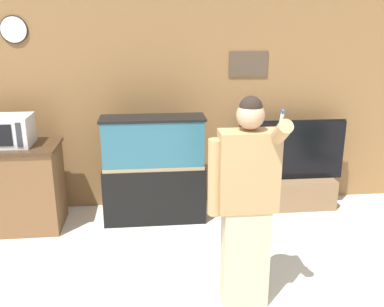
# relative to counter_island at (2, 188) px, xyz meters

# --- Properties ---
(wall_back_paneled) EXTENTS (10.00, 0.08, 2.60)m
(wall_back_paneled) POSITION_rel_counter_island_xyz_m (1.88, 0.54, 0.82)
(wall_back_paneled) COLOR olive
(wall_back_paneled) RESTS_ON ground_plane
(counter_island) EXTENTS (1.28, 0.62, 0.96)m
(counter_island) POSITION_rel_counter_island_xyz_m (0.00, 0.00, 0.00)
(counter_island) COLOR brown
(counter_island) RESTS_ON ground_plane
(microwave) EXTENTS (0.53, 0.41, 0.32)m
(microwave) POSITION_rel_counter_island_xyz_m (0.12, 0.00, 0.64)
(microwave) COLOR silver
(microwave) RESTS_ON counter_island
(aquarium_on_stand) EXTENTS (1.15, 0.38, 1.22)m
(aquarium_on_stand) POSITION_rel_counter_island_xyz_m (1.66, 0.04, 0.13)
(aquarium_on_stand) COLOR black
(aquarium_on_stand) RESTS_ON ground_plane
(tv_on_stand) EXTENTS (1.31, 0.40, 1.10)m
(tv_on_stand) POSITION_rel_counter_island_xyz_m (3.33, 0.24, -0.16)
(tv_on_stand) COLOR brown
(tv_on_stand) RESTS_ON ground_plane
(person_standing) EXTENTS (0.54, 0.41, 1.71)m
(person_standing) POSITION_rel_counter_island_xyz_m (2.34, -1.58, 0.41)
(person_standing) COLOR #BCAD89
(person_standing) RESTS_ON ground_plane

